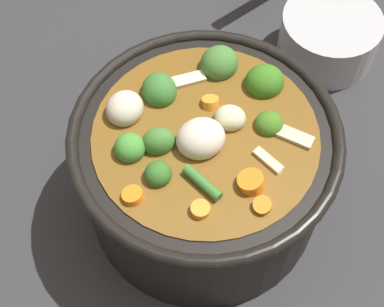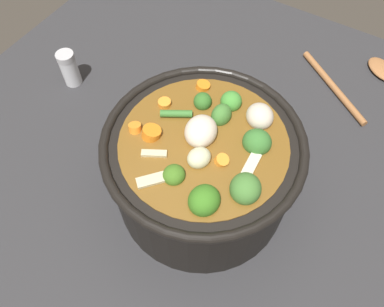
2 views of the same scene
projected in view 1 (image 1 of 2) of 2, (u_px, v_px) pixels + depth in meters
ground_plane at (203, 200)px, 0.73m from camera, size 1.10×1.10×0.00m
cooking_pot at (204, 167)px, 0.66m from camera, size 0.29×0.29×0.18m
small_saucepan at (327, 35)px, 0.83m from camera, size 0.23×0.19×0.07m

